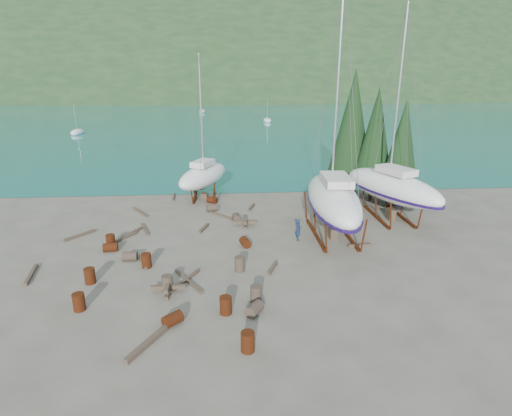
{
  "coord_description": "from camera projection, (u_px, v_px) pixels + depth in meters",
  "views": [
    {
      "loc": [
        -0.62,
        -22.34,
        10.71
      ],
      "look_at": [
        1.3,
        3.0,
        2.4
      ],
      "focal_mm": 28.0,
      "sensor_mm": 36.0,
      "label": 1
    }
  ],
  "objects": [
    {
      "name": "timber_2",
      "position": [
        80.0,
        235.0,
        28.24
      ],
      "size": [
        1.67,
        1.96,
        0.19
      ],
      "primitive_type": "cube",
      "rotation": [
        0.0,
        0.0,
        2.45
      ],
      "color": "brown",
      "rests_on": "ground"
    },
    {
      "name": "far_hill",
      "position": [
        225.0,
        91.0,
        327.8
      ],
      "size": [
        800.0,
        360.0,
        110.0
      ],
      "primitive_type": "ellipsoid",
      "color": "#1A341A",
      "rests_on": "ground"
    },
    {
      "name": "bay_water",
      "position": [
        225.0,
        92.0,
        323.06
      ],
      "size": [
        700.0,
        700.0,
        0.0
      ],
      "primitive_type": "plane",
      "color": "teal",
      "rests_on": "ground"
    },
    {
      "name": "large_sailboat_near",
      "position": [
        333.0,
        198.0,
        27.62
      ],
      "size": [
        3.92,
        11.03,
        17.07
      ],
      "rotation": [
        0.0,
        0.0,
        -0.07
      ],
      "color": "white",
      "rests_on": "ground"
    },
    {
      "name": "timber_3",
      "position": [
        188.0,
        281.0,
        21.92
      ],
      "size": [
        1.74,
        2.69,
        0.15
      ],
      "primitive_type": "cube",
      "rotation": [
        0.0,
        0.0,
        0.55
      ],
      "color": "brown",
      "rests_on": "ground"
    },
    {
      "name": "drum_15",
      "position": [
        130.0,
        256.0,
        24.47
      ],
      "size": [
        0.9,
        0.6,
        0.58
      ],
      "primitive_type": "cylinder",
      "rotation": [
        1.57,
        0.0,
        1.54
      ],
      "color": "#2D2823",
      "rests_on": "ground"
    },
    {
      "name": "drum_3",
      "position": [
        226.0,
        305.0,
        18.92
      ],
      "size": [
        0.58,
        0.58,
        0.88
      ],
      "primitive_type": "cylinder",
      "color": "#5B290F",
      "rests_on": "ground"
    },
    {
      "name": "cypress_near_right",
      "position": [
        375.0,
        137.0,
        35.02
      ],
      "size": [
        3.6,
        3.6,
        10.0
      ],
      "color": "black",
      "rests_on": "ground"
    },
    {
      "name": "timber_5",
      "position": [
        184.0,
        281.0,
        21.89
      ],
      "size": [
        1.52,
        2.62,
        0.16
      ],
      "primitive_type": "cube",
      "rotation": [
        0.0,
        0.0,
        2.65
      ],
      "color": "brown",
      "rests_on": "ground"
    },
    {
      "name": "timber_8",
      "position": [
        204.0,
        228.0,
        29.54
      ],
      "size": [
        0.71,
        1.74,
        0.19
      ],
      "primitive_type": "cube",
      "rotation": [
        0.0,
        0.0,
        2.84
      ],
      "color": "brown",
      "rests_on": "ground"
    },
    {
      "name": "timber_16",
      "position": [
        151.0,
        341.0,
        16.89
      ],
      "size": [
        1.69,
        2.7,
        0.23
      ],
      "primitive_type": "cube",
      "rotation": [
        0.0,
        0.0,
        2.62
      ],
      "color": "brown",
      "rests_on": "ground"
    },
    {
      "name": "timber_12",
      "position": [
        143.0,
        262.0,
        24.13
      ],
      "size": [
        0.85,
        1.92,
        0.17
      ],
      "primitive_type": "cube",
      "rotation": [
        0.0,
        0.0,
        0.36
      ],
      "color": "brown",
      "rests_on": "ground"
    },
    {
      "name": "timber_7",
      "position": [
        272.0,
        268.0,
        23.39
      ],
      "size": [
        0.82,
        1.6,
        0.17
      ],
      "primitive_type": "cube",
      "rotation": [
        0.0,
        0.0,
        2.73
      ],
      "color": "brown",
      "rests_on": "ground"
    },
    {
      "name": "timber_6",
      "position": [
        251.0,
        207.0,
        34.33
      ],
      "size": [
        0.74,
        1.69,
        0.19
      ],
      "primitive_type": "cube",
      "rotation": [
        0.0,
        0.0,
        2.81
      ],
      "color": "brown",
      "rests_on": "ground"
    },
    {
      "name": "timber_0",
      "position": [
        140.0,
        212.0,
        33.16
      ],
      "size": [
        1.72,
        2.45,
        0.14
      ],
      "primitive_type": "cube",
      "rotation": [
        0.0,
        0.0,
        0.59
      ],
      "color": "brown",
      "rests_on": "ground"
    },
    {
      "name": "far_house_center",
      "position": [
        186.0,
        94.0,
        202.26
      ],
      "size": [
        6.6,
        5.6,
        5.6
      ],
      "color": "beige",
      "rests_on": "ground"
    },
    {
      "name": "drum_0",
      "position": [
        90.0,
        276.0,
        21.72
      ],
      "size": [
        0.58,
        0.58,
        0.88
      ],
      "primitive_type": "cylinder",
      "color": "#5B290F",
      "rests_on": "ground"
    },
    {
      "name": "drum_17",
      "position": [
        240.0,
        264.0,
        23.11
      ],
      "size": [
        0.58,
        0.58,
        0.88
      ],
      "primitive_type": "cylinder",
      "color": "#2D2823",
      "rests_on": "ground"
    },
    {
      "name": "drum_12",
      "position": [
        173.0,
        319.0,
        18.09
      ],
      "size": [
        1.04,
        1.02,
        0.58
      ],
      "primitive_type": "cylinder",
      "rotation": [
        1.57,
        0.0,
        2.3
      ],
      "color": "#5B290F",
      "rests_on": "ground"
    },
    {
      "name": "drum_16",
      "position": [
        167.0,
        283.0,
        20.92
      ],
      "size": [
        0.58,
        0.58,
        0.88
      ],
      "primitive_type": "cylinder",
      "color": "#2D2823",
      "rests_on": "ground"
    },
    {
      "name": "small_sailboat_shore",
      "position": [
        203.0,
        175.0,
        36.95
      ],
      "size": [
        5.6,
        8.27,
        12.71
      ],
      "rotation": [
        0.0,
        0.0,
        -0.43
      ],
      "color": "white",
      "rests_on": "ground"
    },
    {
      "name": "drum_6",
      "position": [
        245.0,
        242.0,
        26.54
      ],
      "size": [
        0.8,
        1.01,
        0.58
      ],
      "primitive_type": "cylinder",
      "rotation": [
        1.57,
        0.0,
        0.28
      ],
      "color": "#5B290F",
      "rests_on": "ground"
    },
    {
      "name": "cypress_mid_right",
      "position": [
        400.0,
        150.0,
        33.5
      ],
      "size": [
        3.06,
        3.06,
        8.5
      ],
      "color": "black",
      "rests_on": "ground"
    },
    {
      "name": "cypress_back_left",
      "position": [
        352.0,
        124.0,
        36.53
      ],
      "size": [
        4.14,
        4.14,
        11.5
      ],
      "color": "black",
      "rests_on": "ground"
    },
    {
      "name": "ground",
      "position": [
        239.0,
        261.0,
        24.55
      ],
      "size": [
        600.0,
        600.0,
        0.0
      ],
      "primitive_type": "plane",
      "color": "#5A5247",
      "rests_on": "ground"
    },
    {
      "name": "timber_17",
      "position": [
        125.0,
        238.0,
        27.82
      ],
      "size": [
        1.42,
        2.07,
        0.16
      ],
      "primitive_type": "cube",
      "rotation": [
        0.0,
        0.0,
        2.57
      ],
      "color": "brown",
      "rests_on": "ground"
    },
    {
      "name": "timber_9",
      "position": [
        174.0,
        197.0,
        37.39
      ],
      "size": [
        0.29,
        2.33,
        0.15
      ],
      "primitive_type": "cube",
      "rotation": [
        0.0,
        0.0,
        0.06
      ],
      "color": "brown",
      "rests_on": "ground"
    },
    {
      "name": "drum_7",
      "position": [
        248.0,
        342.0,
        16.31
      ],
      "size": [
        0.58,
        0.58,
        0.88
      ],
      "primitive_type": "cylinder",
      "color": "#5B290F",
      "rests_on": "ground"
    },
    {
      "name": "drum_2",
      "position": [
        110.0,
        247.0,
        25.75
      ],
      "size": [
        0.94,
        0.68,
        0.58
      ],
      "primitive_type": "cylinder",
      "rotation": [
        1.57,
        0.0,
        1.69
      ],
      "color": "#5B290F",
      "rests_on": "ground"
    },
    {
      "name": "worker",
      "position": [
        298.0,
        230.0,
        27.38
      ],
      "size": [
        0.47,
        0.63,
        1.55
      ],
      "primitive_type": "imported",
      "rotation": [
        0.0,
        0.0,
        1.38
      ],
      "color": "navy",
      "rests_on": "ground"
    },
    {
      "name": "timber_14",
      "position": [
        31.0,
        274.0,
        22.61
      ],
      "size": [
        0.66,
        2.51,
        0.18
      ],
      "primitive_type": "cube",
      "rotation": [
        0.0,
        0.0,
        0.19
      ],
      "color": "brown",
      "rests_on": "ground"
    },
    {
      "name": "drum_11",
      "position": [
        236.0,
        218.0,
        31.2
      ],
      "size": [
        0.69,
        0.95,
        0.58
      ],
      "primitive_type": "cylinder",
      "rotation": [
        1.57,
        0.0,
        3.28
      ],
      "color": "#2D2823",
      "rests_on": "ground"
    },
    {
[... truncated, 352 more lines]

